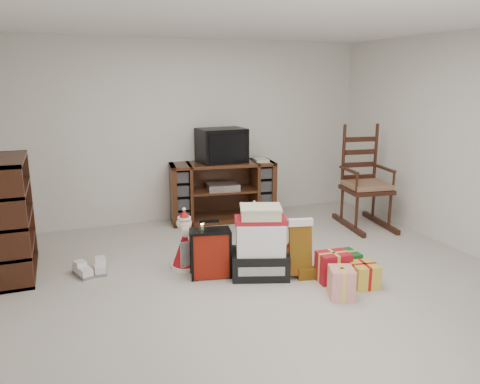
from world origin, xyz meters
name	(u,v)px	position (x,y,z in m)	size (l,w,h in m)	color
room	(269,159)	(0.00, 0.00, 1.25)	(5.01, 5.01, 2.51)	#B6B1A7
tv_stand	(222,191)	(0.29, 2.21, 0.42)	(1.51, 0.70, 0.83)	#442213
bookshelf	(13,219)	(-2.30, 1.18, 0.58)	(0.33, 0.99, 1.21)	#39180F
rocking_chair	(363,190)	(2.01, 1.29, 0.49)	(0.69, 1.01, 1.43)	#39180F
gift_pile	(260,246)	(0.01, 0.22, 0.32)	(0.68, 0.58, 0.72)	black
red_suitcase	(210,253)	(-0.47, 0.38, 0.25)	(0.42, 0.27, 0.59)	maroon
stocking	(300,248)	(0.37, 0.03, 0.31)	(0.29, 0.12, 0.62)	#0E750D
teddy_bear	(288,261)	(0.30, 0.14, 0.14)	(0.22, 0.19, 0.32)	brown
santa_figurine	(254,228)	(0.31, 1.10, 0.21)	(0.26, 0.25, 0.54)	#AF1216
mrs_claus_figurine	(185,246)	(-0.65, 0.68, 0.25)	(0.32, 0.30, 0.65)	#AF1216
sneaker_pair	(92,269)	(-1.60, 0.88, 0.05)	(0.36, 0.31, 0.10)	white
gift_cluster	(349,271)	(0.75, -0.27, 0.14)	(0.58, 0.89, 0.27)	#A3121F
crt_television	(222,145)	(0.30, 2.24, 1.07)	(0.67, 0.50, 0.47)	black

